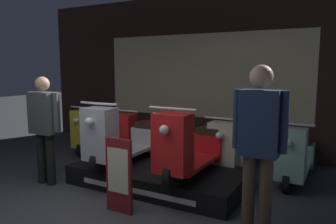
# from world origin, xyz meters

# --- Properties ---
(shop_wall_back) EXTENTS (7.97, 0.09, 3.20)m
(shop_wall_back) POSITION_xyz_m (0.00, 3.84, 1.60)
(shop_wall_back) COLOR #331E19
(shop_wall_back) RESTS_ON ground_plane
(display_platform) EXTENTS (2.50, 1.23, 0.28)m
(display_platform) POSITION_xyz_m (0.30, 1.59, 0.14)
(display_platform) COLOR black
(display_platform) RESTS_ON ground_plane
(scooter_display_left) EXTENTS (0.62, 1.68, 0.98)m
(scooter_display_left) POSITION_xyz_m (-0.26, 1.52, 0.66)
(scooter_display_left) COLOR black
(scooter_display_left) RESTS_ON display_platform
(scooter_display_right) EXTENTS (0.62, 1.68, 0.98)m
(scooter_display_right) POSITION_xyz_m (0.87, 1.52, 0.66)
(scooter_display_right) COLOR black
(scooter_display_right) RESTS_ON display_platform
(scooter_backrow_0) EXTENTS (0.62, 1.68, 0.98)m
(scooter_backrow_0) POSITION_xyz_m (-1.73, 2.77, 0.38)
(scooter_backrow_0) COLOR black
(scooter_backrow_0) RESTS_ON ground_plane
(scooter_backrow_1) EXTENTS (0.62, 1.68, 0.98)m
(scooter_backrow_1) POSITION_xyz_m (-0.79, 2.77, 0.38)
(scooter_backrow_1) COLOR black
(scooter_backrow_1) RESTS_ON ground_plane
(scooter_backrow_2) EXTENTS (0.62, 1.68, 0.98)m
(scooter_backrow_2) POSITION_xyz_m (0.14, 2.77, 0.38)
(scooter_backrow_2) COLOR black
(scooter_backrow_2) RESTS_ON ground_plane
(scooter_backrow_3) EXTENTS (0.62, 1.68, 0.98)m
(scooter_backrow_3) POSITION_xyz_m (1.08, 2.77, 0.38)
(scooter_backrow_3) COLOR black
(scooter_backrow_3) RESTS_ON ground_plane
(scooter_backrow_4) EXTENTS (0.62, 1.68, 0.98)m
(scooter_backrow_4) POSITION_xyz_m (2.01, 2.77, 0.38)
(scooter_backrow_4) COLOR black
(scooter_backrow_4) RESTS_ON ground_plane
(person_left_browsing) EXTENTS (0.58, 0.24, 1.60)m
(person_left_browsing) POSITION_xyz_m (-1.20, 0.86, 0.93)
(person_left_browsing) COLOR black
(person_left_browsing) RESTS_ON ground_plane
(person_right_browsing) EXTENTS (0.55, 0.23, 1.76)m
(person_right_browsing) POSITION_xyz_m (1.92, 0.86, 1.03)
(person_right_browsing) COLOR #473828
(person_right_browsing) RESTS_ON ground_plane
(price_sign_board) EXTENTS (0.36, 0.04, 0.90)m
(price_sign_board) POSITION_xyz_m (0.35, 0.59, 0.46)
(price_sign_board) COLOR maroon
(price_sign_board) RESTS_ON ground_plane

